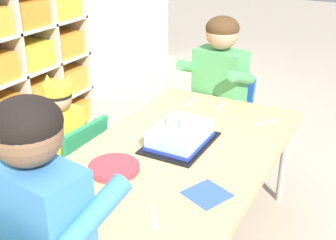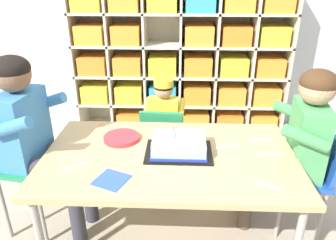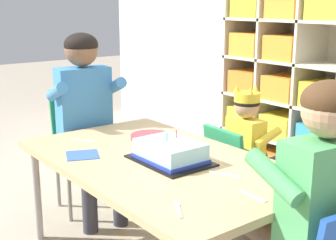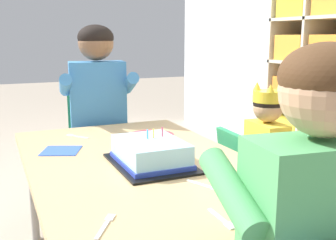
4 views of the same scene
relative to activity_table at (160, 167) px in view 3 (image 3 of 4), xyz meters
The scene contains 14 objects.
activity_table is the anchor object (origin of this frame).
classroom_chair_blue 0.59m from the activity_table, 96.85° to the left, with size 0.34×0.34×0.59m.
child_with_crown 0.67m from the activity_table, 95.27° to the left, with size 0.31×0.31×0.81m.
classroom_chair_adult_side 0.86m from the activity_table, behind, with size 0.36×0.40×0.73m.
adult_helper_seated 0.76m from the activity_table, behind, with size 0.45×0.44×1.07m.
guest_at_table_side 0.73m from the activity_table, ahead, with size 0.45×0.43×1.00m.
birthday_cake_on_tray 0.09m from the activity_table, 22.49° to the left, with size 0.36×0.26×0.13m.
paper_plate_stack 0.33m from the activity_table, 151.57° to the left, with size 0.21×0.21×0.02m, color #DB333D.
paper_napkin_square 0.37m from the activity_table, 136.77° to the right, with size 0.15×0.15×0.00m, color #3356B7.
fork_at_table_front_edge 0.53m from the activity_table, 29.62° to the right, with size 0.12×0.08×0.00m.
fork_beside_plate_stack 0.51m from the activity_table, 163.25° to the right, with size 0.11×0.09×0.00m.
fork_scattered_mid_table 0.56m from the activity_table, 19.68° to the left, with size 0.12×0.02×0.00m.
fork_by_napkin 0.56m from the activity_table, ahead, with size 0.13×0.02×0.00m.
fork_near_cake_tray 0.34m from the activity_table, 16.70° to the left, with size 0.13×0.07×0.00m.
Camera 3 is at (1.63, -1.20, 1.24)m, focal length 50.35 mm.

